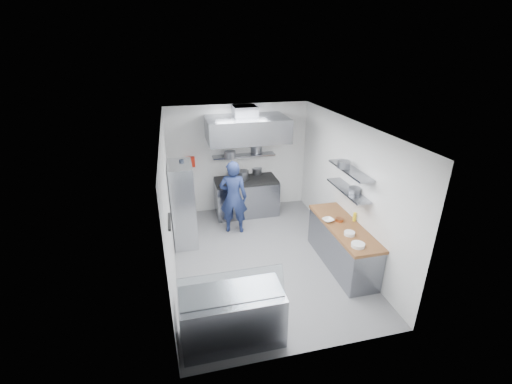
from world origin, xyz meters
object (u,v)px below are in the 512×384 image
object	(u,v)px
gas_range	(246,197)
chef	(233,197)
wire_rack	(183,204)
display_case	(232,317)

from	to	relation	value
gas_range	chef	bearing A→B (deg)	-119.56
wire_rack	gas_range	bearing A→B (deg)	32.97
gas_range	display_case	size ratio (longest dim) A/B	1.07
chef	display_case	distance (m)	3.33
chef	display_case	bearing A→B (deg)	95.18
gas_range	chef	size ratio (longest dim) A/B	0.91
wire_rack	display_case	distance (m)	3.13
gas_range	wire_rack	bearing A→B (deg)	-147.03
gas_range	wire_rack	distance (m)	2.00
gas_range	chef	distance (m)	1.07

